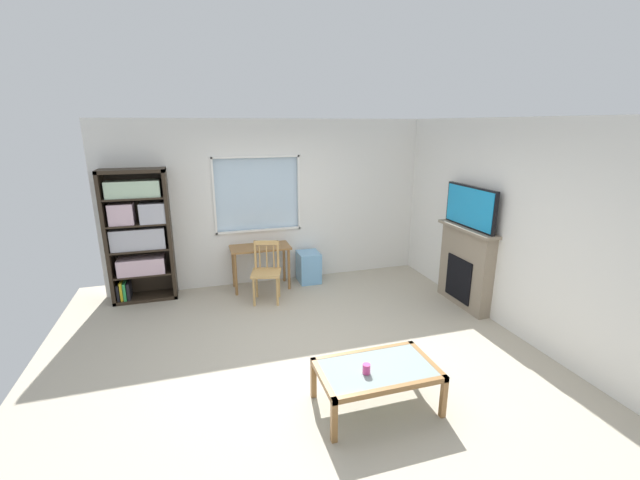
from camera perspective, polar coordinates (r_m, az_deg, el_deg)
name	(u,v)px	position (r m, az deg, el deg)	size (l,w,h in m)	color
ground	(310,349)	(5.03, -1.46, -14.96)	(6.15, 5.77, 0.02)	#B2A893
wall_back_with_window	(271,204)	(6.77, -6.83, 5.04)	(5.15, 0.15, 2.65)	silver
wall_right	(507,225)	(5.76, 24.59, 1.94)	(0.12, 4.97, 2.65)	silver
bookshelf	(138,233)	(6.54, -23.95, 0.95)	(0.90, 0.38, 1.96)	#2D2319
desk_under_window	(260,253)	(6.57, -8.31, -1.84)	(0.94, 0.47, 0.70)	olive
wooden_chair	(266,271)	(6.13, -7.47, -4.34)	(0.51, 0.50, 0.90)	tan
plastic_drawer_unit	(309,267)	(6.88, -1.59, -3.77)	(0.35, 0.40, 0.51)	#72ADDB
fireplace	(465,267)	(6.26, 19.55, -3.51)	(0.26, 1.10, 1.17)	gray
tv	(470,207)	(6.03, 20.17, 4.33)	(0.06, 1.03, 0.58)	black
coffee_table	(377,372)	(4.00, 7.92, -17.78)	(1.09, 0.66, 0.42)	#8C9E99
sippy_cup	(366,369)	(3.85, 6.48, -17.39)	(0.07, 0.07, 0.09)	#DB3D84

